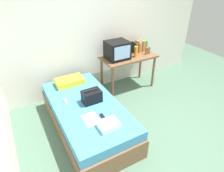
% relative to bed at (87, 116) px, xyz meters
% --- Properties ---
extents(ground_plane, '(8.00, 8.00, 0.00)m').
position_rel_bed_xyz_m(ground_plane, '(0.80, -0.80, -0.25)').
color(ground_plane, '#4C6B56').
extents(wall_back, '(5.20, 0.10, 2.60)m').
position_rel_bed_xyz_m(wall_back, '(0.80, 1.20, 1.05)').
color(wall_back, silver).
rests_on(wall_back, ground).
extents(bed, '(1.00, 2.00, 0.50)m').
position_rel_bed_xyz_m(bed, '(0.00, 0.00, 0.00)').
color(bed, brown).
rests_on(bed, ground).
extents(desk, '(1.16, 0.60, 0.76)m').
position_rel_bed_xyz_m(desk, '(1.31, 0.79, 0.42)').
color(desk, brown).
rests_on(desk, ground).
extents(tv, '(0.44, 0.39, 0.36)m').
position_rel_bed_xyz_m(tv, '(1.04, 0.79, 0.70)').
color(tv, black).
rests_on(tv, desk).
extents(water_bottle, '(0.07, 0.07, 0.22)m').
position_rel_bed_xyz_m(water_bottle, '(1.42, 0.68, 0.63)').
color(water_bottle, orange).
rests_on(water_bottle, desk).
extents(book_row, '(0.33, 0.17, 0.24)m').
position_rel_bed_xyz_m(book_row, '(1.67, 0.91, 0.63)').
color(book_row, black).
rests_on(book_row, desk).
extents(picture_frame, '(0.11, 0.02, 0.15)m').
position_rel_bed_xyz_m(picture_frame, '(1.73, 0.68, 0.59)').
color(picture_frame, brown).
rests_on(picture_frame, desk).
extents(pillow, '(0.50, 0.29, 0.11)m').
position_rel_bed_xyz_m(pillow, '(-0.02, 0.73, 0.31)').
color(pillow, yellow).
rests_on(pillow, bed).
extents(handbag, '(0.30, 0.20, 0.22)m').
position_rel_bed_xyz_m(handbag, '(0.11, 0.02, 0.35)').
color(handbag, black).
rests_on(handbag, bed).
extents(magazine, '(0.21, 0.29, 0.01)m').
position_rel_bed_xyz_m(magazine, '(-0.08, -0.38, 0.26)').
color(magazine, white).
rests_on(magazine, bed).
extents(remote_dark, '(0.04, 0.16, 0.02)m').
position_rel_bed_xyz_m(remote_dark, '(0.09, -0.43, 0.26)').
color(remote_dark, black).
rests_on(remote_dark, bed).
extents(remote_silver, '(0.04, 0.14, 0.02)m').
position_rel_bed_xyz_m(remote_silver, '(-0.26, 0.21, 0.26)').
color(remote_silver, '#B7B7BC').
rests_on(remote_silver, bed).
extents(folded_towel, '(0.28, 0.22, 0.08)m').
position_rel_bed_xyz_m(folded_towel, '(0.06, -0.64, 0.29)').
color(folded_towel, white).
rests_on(folded_towel, bed).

